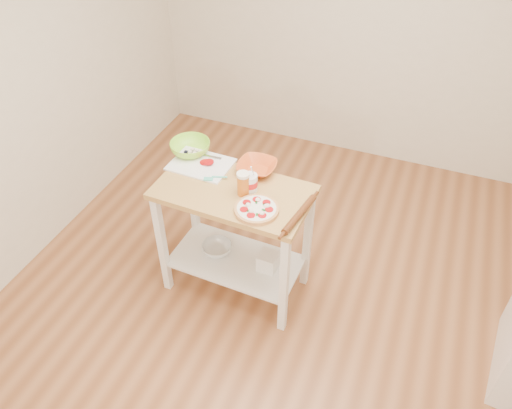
{
  "coord_description": "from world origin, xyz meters",
  "views": [
    {
      "loc": [
        0.63,
        -2.04,
        2.87
      ],
      "look_at": [
        -0.28,
        0.25,
        0.76
      ],
      "focal_mm": 35.0,
      "sensor_mm": 36.0,
      "label": 1
    }
  ],
  "objects_px": {
    "green_bowl": "(190,148)",
    "shelf_bin": "(268,261)",
    "knife": "(198,154)",
    "beer_pint": "(243,184)",
    "rolling_pin": "(299,214)",
    "pizza": "(257,209)",
    "yogurt_tub": "(250,183)",
    "prep_island": "(234,221)",
    "spatula": "(214,178)",
    "orange_bowl": "(257,167)",
    "shelf_glass_bowl": "(217,248)",
    "cutting_board": "(201,164)"
  },
  "relations": [
    {
      "from": "pizza",
      "to": "rolling_pin",
      "type": "height_order",
      "value": "pizza"
    },
    {
      "from": "spatula",
      "to": "rolling_pin",
      "type": "height_order",
      "value": "rolling_pin"
    },
    {
      "from": "pizza",
      "to": "spatula",
      "type": "xyz_separation_m",
      "value": [
        -0.37,
        0.19,
        -0.0
      ]
    },
    {
      "from": "cutting_board",
      "to": "beer_pint",
      "type": "height_order",
      "value": "beer_pint"
    },
    {
      "from": "knife",
      "to": "rolling_pin",
      "type": "distance_m",
      "value": 0.91
    },
    {
      "from": "cutting_board",
      "to": "green_bowl",
      "type": "height_order",
      "value": "green_bowl"
    },
    {
      "from": "shelf_glass_bowl",
      "to": "green_bowl",
      "type": "bearing_deg",
      "value": 139.09
    },
    {
      "from": "spatula",
      "to": "knife",
      "type": "distance_m",
      "value": 0.3
    },
    {
      "from": "knife",
      "to": "orange_bowl",
      "type": "relative_size",
      "value": 1.06
    },
    {
      "from": "prep_island",
      "to": "pizza",
      "type": "xyz_separation_m",
      "value": [
        0.21,
        -0.14,
        0.28
      ]
    },
    {
      "from": "pizza",
      "to": "orange_bowl",
      "type": "bearing_deg",
      "value": 111.46
    },
    {
      "from": "spatula",
      "to": "knife",
      "type": "bearing_deg",
      "value": 120.25
    },
    {
      "from": "shelf_glass_bowl",
      "to": "orange_bowl",
      "type": "bearing_deg",
      "value": 44.02
    },
    {
      "from": "beer_pint",
      "to": "yogurt_tub",
      "type": "distance_m",
      "value": 0.06
    },
    {
      "from": "prep_island",
      "to": "shelf_glass_bowl",
      "type": "distance_m",
      "value": 0.38
    },
    {
      "from": "cutting_board",
      "to": "orange_bowl",
      "type": "distance_m",
      "value": 0.38
    },
    {
      "from": "pizza",
      "to": "green_bowl",
      "type": "distance_m",
      "value": 0.77
    },
    {
      "from": "cutting_board",
      "to": "knife",
      "type": "xyz_separation_m",
      "value": [
        -0.06,
        0.08,
        0.01
      ]
    },
    {
      "from": "cutting_board",
      "to": "knife",
      "type": "bearing_deg",
      "value": 131.68
    },
    {
      "from": "pizza",
      "to": "yogurt_tub",
      "type": "distance_m",
      "value": 0.21
    },
    {
      "from": "yogurt_tub",
      "to": "rolling_pin",
      "type": "xyz_separation_m",
      "value": [
        0.37,
        -0.13,
        -0.04
      ]
    },
    {
      "from": "green_bowl",
      "to": "orange_bowl",
      "type": "bearing_deg",
      "value": -3.03
    },
    {
      "from": "spatula",
      "to": "beer_pint",
      "type": "bearing_deg",
      "value": -33.17
    },
    {
      "from": "cutting_board",
      "to": "prep_island",
      "type": "bearing_deg",
      "value": -26.44
    },
    {
      "from": "yogurt_tub",
      "to": "shelf_glass_bowl",
      "type": "xyz_separation_m",
      "value": [
        -0.26,
        -0.01,
        -0.66
      ]
    },
    {
      "from": "orange_bowl",
      "to": "yogurt_tub",
      "type": "xyz_separation_m",
      "value": [
        0.03,
        -0.2,
        0.03
      ]
    },
    {
      "from": "orange_bowl",
      "to": "shelf_bin",
      "type": "relative_size",
      "value": 1.96
    },
    {
      "from": "spatula",
      "to": "rolling_pin",
      "type": "xyz_separation_m",
      "value": [
        0.62,
        -0.14,
        0.01
      ]
    },
    {
      "from": "shelf_glass_bowl",
      "to": "beer_pint",
      "type": "bearing_deg",
      "value": -8.82
    },
    {
      "from": "rolling_pin",
      "to": "shelf_glass_bowl",
      "type": "bearing_deg",
      "value": 169.39
    },
    {
      "from": "beer_pint",
      "to": "green_bowl",
      "type": "bearing_deg",
      "value": 151.46
    },
    {
      "from": "green_bowl",
      "to": "shelf_bin",
      "type": "height_order",
      "value": "green_bowl"
    },
    {
      "from": "orange_bowl",
      "to": "green_bowl",
      "type": "distance_m",
      "value": 0.5
    },
    {
      "from": "orange_bowl",
      "to": "beer_pint",
      "type": "distance_m",
      "value": 0.26
    },
    {
      "from": "rolling_pin",
      "to": "spatula",
      "type": "bearing_deg",
      "value": 167.02
    },
    {
      "from": "rolling_pin",
      "to": "shelf_bin",
      "type": "bearing_deg",
      "value": 154.8
    },
    {
      "from": "shelf_bin",
      "to": "beer_pint",
      "type": "bearing_deg",
      "value": -171.1
    },
    {
      "from": "spatula",
      "to": "rolling_pin",
      "type": "distance_m",
      "value": 0.64
    },
    {
      "from": "spatula",
      "to": "shelf_bin",
      "type": "xyz_separation_m",
      "value": [
        0.39,
        -0.04,
        -0.59
      ]
    },
    {
      "from": "cutting_board",
      "to": "shelf_glass_bowl",
      "type": "height_order",
      "value": "cutting_board"
    },
    {
      "from": "knife",
      "to": "beer_pint",
      "type": "distance_m",
      "value": 0.52
    },
    {
      "from": "prep_island",
      "to": "shelf_bin",
      "type": "bearing_deg",
      "value": 3.2
    },
    {
      "from": "beer_pint",
      "to": "rolling_pin",
      "type": "xyz_separation_m",
      "value": [
        0.39,
        -0.08,
        -0.06
      ]
    },
    {
      "from": "green_bowl",
      "to": "beer_pint",
      "type": "bearing_deg",
      "value": -28.54
    },
    {
      "from": "knife",
      "to": "spatula",
      "type": "bearing_deg",
      "value": -43.56
    },
    {
      "from": "pizza",
      "to": "green_bowl",
      "type": "bearing_deg",
      "value": 148.32
    },
    {
      "from": "beer_pint",
      "to": "shelf_bin",
      "type": "bearing_deg",
      "value": 8.9
    },
    {
      "from": "pizza",
      "to": "orange_bowl",
      "type": "xyz_separation_m",
      "value": [
        -0.15,
        0.38,
        0.01
      ]
    },
    {
      "from": "beer_pint",
      "to": "shelf_glass_bowl",
      "type": "bearing_deg",
      "value": 171.18
    },
    {
      "from": "knife",
      "to": "green_bowl",
      "type": "xyz_separation_m",
      "value": [
        -0.06,
        0.02,
        0.03
      ]
    }
  ]
}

